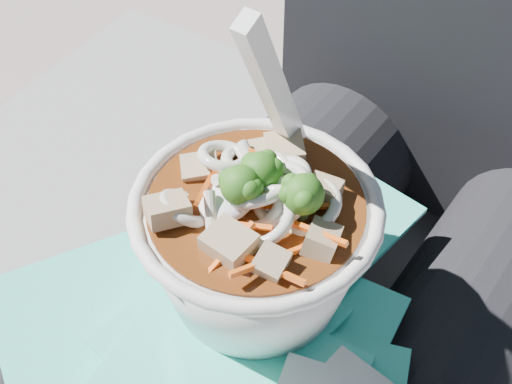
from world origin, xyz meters
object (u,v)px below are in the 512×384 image
Objects in this scene: lap at (295,373)px; udon_bowl at (256,235)px; person_body at (361,272)px; plastic_bag at (233,344)px.

udon_bowl is at bearing -174.41° from lap.
lap is 0.48× the size of person_body.
lap is 1.43× the size of plastic_bag.
lap is at bearing -90.00° from person_body.
lap is 0.14m from udon_bowl.
lap is 0.09m from plastic_bag.
udon_bowl is at bearing -109.06° from person_body.
lap is 2.39× the size of udon_bowl.
udon_bowl reaches higher than plastic_bag.
person_body reaches higher than plastic_bag.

